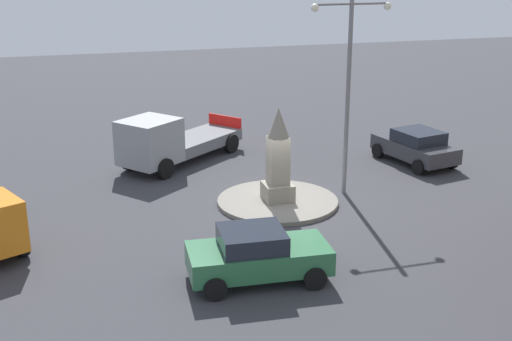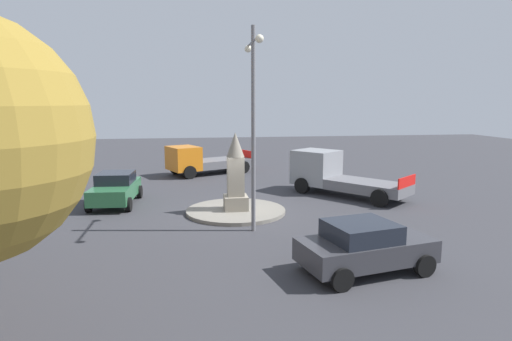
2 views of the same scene
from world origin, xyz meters
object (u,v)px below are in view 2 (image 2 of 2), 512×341
at_px(truck_orange_passing, 201,161).
at_px(monument, 236,175).
at_px(car_green_parked_left, 116,188).
at_px(streetlamp, 253,111).
at_px(truck_grey_far_side, 334,174).
at_px(car_dark_grey_approaching, 365,246).

bearing_deg(truck_orange_passing, monument, 6.72).
relative_size(car_green_parked_left, truck_orange_passing, 0.67).
distance_m(streetlamp, truck_orange_passing, 13.69).
distance_m(streetlamp, truck_grey_far_side, 8.53).
xyz_separation_m(streetlamp, truck_orange_passing, (-13.11, -1.60, -3.60)).
xyz_separation_m(car_green_parked_left, truck_orange_passing, (-7.93, 4.28, 0.16)).
xyz_separation_m(streetlamp, truck_grey_far_side, (-5.83, 5.17, -3.47)).
relative_size(car_dark_grey_approaching, truck_grey_far_side, 0.68).
relative_size(streetlamp, car_dark_grey_approaching, 1.83).
bearing_deg(truck_grey_far_side, truck_orange_passing, -137.06).
distance_m(car_green_parked_left, truck_orange_passing, 9.02).
relative_size(streetlamp, truck_orange_passing, 1.26).
distance_m(truck_orange_passing, truck_grey_far_side, 9.94).
bearing_deg(car_green_parked_left, car_dark_grey_approaching, 41.37).
xyz_separation_m(monument, truck_orange_passing, (-10.34, -1.22, -0.77)).
bearing_deg(truck_orange_passing, car_green_parked_left, -28.36).
height_order(car_green_parked_left, car_dark_grey_approaching, car_green_parked_left).
xyz_separation_m(monument, streetlamp, (2.77, 0.38, 2.83)).
distance_m(car_dark_grey_approaching, truck_orange_passing, 18.03).
xyz_separation_m(streetlamp, car_green_parked_left, (-5.18, -5.88, -3.76)).
height_order(car_green_parked_left, truck_grey_far_side, truck_grey_far_side).
bearing_deg(streetlamp, truck_grey_far_side, 138.42).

